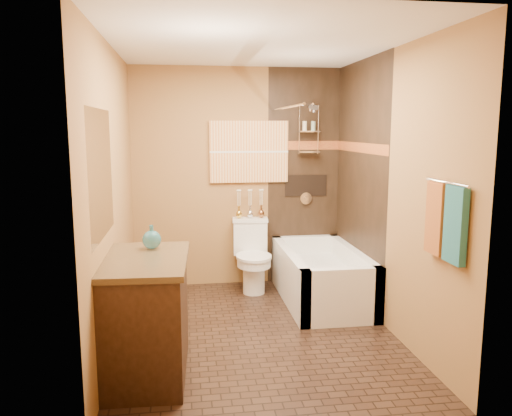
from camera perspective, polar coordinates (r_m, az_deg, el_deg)
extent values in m
plane|color=black|center=(4.62, 0.09, -14.04)|extent=(3.00, 3.00, 0.00)
cube|color=olive|center=(4.28, -16.02, 1.16)|extent=(0.02, 3.00, 2.50)
cube|color=olive|center=(4.61, 15.02, 1.75)|extent=(0.02, 3.00, 2.50)
cube|color=olive|center=(5.76, -2.07, 3.46)|extent=(2.40, 0.02, 2.50)
cube|color=olive|center=(2.83, 4.50, -2.44)|extent=(2.40, 0.02, 2.50)
plane|color=silver|center=(4.30, 0.10, 18.26)|extent=(3.00, 3.00, 0.00)
cube|color=black|center=(5.88, 5.48, 3.54)|extent=(0.85, 0.01, 2.50)
cube|color=black|center=(5.30, 11.72, 2.79)|extent=(0.01, 1.50, 2.50)
cube|color=maroon|center=(5.85, 5.56, 7.14)|extent=(0.85, 0.01, 0.10)
cube|color=maroon|center=(5.27, 11.75, 6.79)|extent=(0.01, 1.50, 0.10)
cube|color=black|center=(5.90, 5.72, 2.57)|extent=(0.50, 0.01, 0.25)
cylinder|color=silver|center=(5.74, 6.19, 11.69)|extent=(0.02, 0.26, 0.02)
cylinder|color=silver|center=(5.59, 6.57, 11.24)|extent=(0.11, 0.11, 0.09)
cylinder|color=silver|center=(5.90, 5.73, 1.10)|extent=(0.14, 0.02, 0.14)
cylinder|color=silver|center=(5.06, 3.42, 11.40)|extent=(0.03, 1.55, 0.03)
cylinder|color=silver|center=(3.63, 20.93, 2.74)|extent=(0.02, 0.55, 0.02)
cube|color=#1C5760|center=(3.56, 21.83, -1.82)|extent=(0.05, 0.22, 0.52)
cube|color=#9B541C|center=(3.78, 19.88, -1.10)|extent=(0.05, 0.22, 0.52)
cube|color=orange|center=(5.73, -0.80, 6.44)|extent=(0.90, 0.04, 0.70)
cube|color=white|center=(3.64, -17.29, 3.74)|extent=(0.01, 1.00, 0.90)
cube|color=white|center=(4.74, 9.77, -10.00)|extent=(0.80, 0.10, 0.55)
cube|color=white|center=(6.03, 5.66, -5.76)|extent=(0.80, 0.10, 0.55)
cube|color=white|center=(5.29, 3.77, -7.84)|extent=(0.10, 1.50, 0.55)
cube|color=white|center=(5.48, 11.01, -7.40)|extent=(0.10, 1.50, 0.55)
cube|color=white|center=(5.40, 7.43, -8.65)|extent=(0.64, 1.34, 0.35)
cube|color=white|center=(5.78, -0.67, -3.42)|extent=(0.40, 0.21, 0.38)
cube|color=white|center=(5.74, -0.67, -1.36)|extent=(0.42, 0.23, 0.04)
cylinder|color=white|center=(5.58, -0.25, -7.82)|extent=(0.24, 0.24, 0.38)
cylinder|color=white|center=(5.54, -0.25, -6.12)|extent=(0.37, 0.37, 0.10)
cylinder|color=white|center=(5.52, -0.25, -5.57)|extent=(0.39, 0.39, 0.03)
cube|color=black|center=(3.86, -12.57, -12.27)|extent=(0.63, 0.98, 0.85)
cube|color=black|center=(3.72, -12.65, -5.88)|extent=(0.66, 1.03, 0.04)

